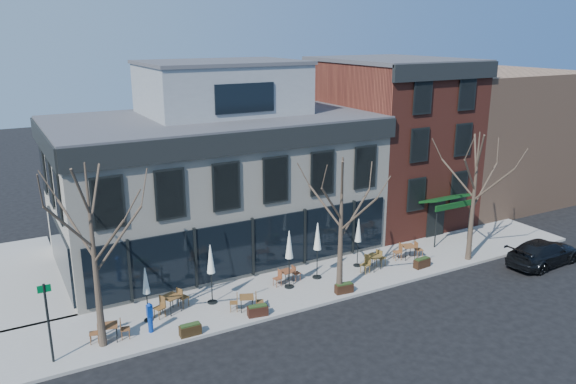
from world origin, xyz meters
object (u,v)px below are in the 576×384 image
parked_sedan (544,252)px  call_box (150,316)px  umbrella_0 (146,284)px  cafe_set_0 (110,331)px

parked_sedan → call_box: call_box is taller
call_box → umbrella_0: size_ratio=0.54×
parked_sedan → cafe_set_0: 23.81m
parked_sedan → call_box: 22.09m
cafe_set_0 → umbrella_0: (1.90, 0.91, 1.38)m
call_box → cafe_set_0: bearing=174.9°
parked_sedan → umbrella_0: (-21.68, 4.21, 1.27)m
parked_sedan → cafe_set_0: size_ratio=2.85×
parked_sedan → umbrella_0: 22.13m
call_box → umbrella_0: (0.18, 1.06, 1.09)m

